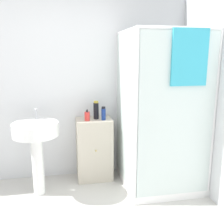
{
  "coord_description": "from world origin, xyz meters",
  "views": [
    {
      "loc": [
        0.03,
        -1.76,
        1.65
      ],
      "look_at": [
        0.58,
        1.12,
        0.99
      ],
      "focal_mm": 42.0,
      "sensor_mm": 36.0,
      "label": 1
    }
  ],
  "objects_px": {
    "sink": "(36,138)",
    "soap_dispenser": "(87,116)",
    "shampoo_bottle_blue": "(104,114)",
    "shampoo_bottle_tall_black": "(96,110)"
  },
  "relations": [
    {
      "from": "sink",
      "to": "soap_dispenser",
      "type": "distance_m",
      "value": 0.67
    },
    {
      "from": "sink",
      "to": "shampoo_bottle_blue",
      "type": "bearing_deg",
      "value": 14.29
    },
    {
      "from": "sink",
      "to": "shampoo_bottle_tall_black",
      "type": "height_order",
      "value": "shampoo_bottle_tall_black"
    },
    {
      "from": "shampoo_bottle_tall_black",
      "to": "shampoo_bottle_blue",
      "type": "bearing_deg",
      "value": -38.41
    },
    {
      "from": "sink",
      "to": "shampoo_bottle_tall_black",
      "type": "xyz_separation_m",
      "value": [
        0.73,
        0.28,
        0.24
      ]
    },
    {
      "from": "soap_dispenser",
      "to": "shampoo_bottle_tall_black",
      "type": "relative_size",
      "value": 0.6
    },
    {
      "from": "sink",
      "to": "soap_dispenser",
      "type": "xyz_separation_m",
      "value": [
        0.61,
        0.22,
        0.18
      ]
    },
    {
      "from": "sink",
      "to": "shampoo_bottle_blue",
      "type": "xyz_separation_m",
      "value": [
        0.82,
        0.21,
        0.21
      ]
    },
    {
      "from": "shampoo_bottle_blue",
      "to": "shampoo_bottle_tall_black",
      "type": "bearing_deg",
      "value": 141.59
    },
    {
      "from": "soap_dispenser",
      "to": "shampoo_bottle_tall_black",
      "type": "distance_m",
      "value": 0.15
    }
  ]
}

